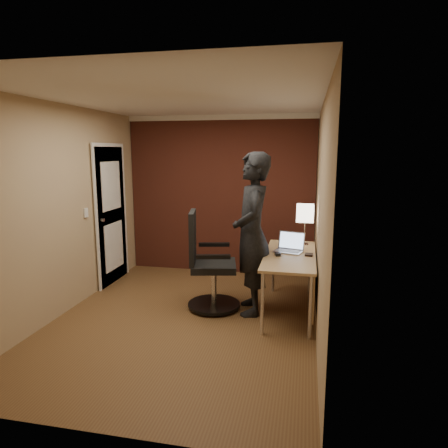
{
  "coord_description": "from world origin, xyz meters",
  "views": [
    {
      "loc": [
        1.34,
        -4.25,
        1.95
      ],
      "look_at": [
        0.35,
        0.55,
        1.05
      ],
      "focal_mm": 32.0,
      "sensor_mm": 36.0,
      "label": 1
    }
  ],
  "objects_px": {
    "laptop": "(290,246)",
    "person": "(252,234)",
    "wallet": "(309,255)",
    "desk_lamp": "(305,214)",
    "desk": "(296,265)",
    "mouse": "(278,254)",
    "office_chair": "(208,267)"
  },
  "relations": [
    {
      "from": "mouse",
      "to": "office_chair",
      "type": "height_order",
      "value": "office_chair"
    },
    {
      "from": "laptop",
      "to": "mouse",
      "type": "xyz_separation_m",
      "value": [
        -0.13,
        -0.25,
        -0.05
      ]
    },
    {
      "from": "wallet",
      "to": "office_chair",
      "type": "xyz_separation_m",
      "value": [
        -1.22,
        -0.07,
        -0.21
      ]
    },
    {
      "from": "laptop",
      "to": "person",
      "type": "bearing_deg",
      "value": -153.18
    },
    {
      "from": "desk",
      "to": "laptop",
      "type": "distance_m",
      "value": 0.26
    },
    {
      "from": "mouse",
      "to": "wallet",
      "type": "distance_m",
      "value": 0.37
    },
    {
      "from": "mouse",
      "to": "person",
      "type": "xyz_separation_m",
      "value": [
        -0.31,
        0.03,
        0.23
      ]
    },
    {
      "from": "laptop",
      "to": "person",
      "type": "distance_m",
      "value": 0.53
    },
    {
      "from": "desk",
      "to": "office_chair",
      "type": "height_order",
      "value": "office_chair"
    },
    {
      "from": "laptop",
      "to": "person",
      "type": "xyz_separation_m",
      "value": [
        -0.44,
        -0.22,
        0.18
      ]
    },
    {
      "from": "laptop",
      "to": "desk",
      "type": "bearing_deg",
      "value": -60.91
    },
    {
      "from": "mouse",
      "to": "desk",
      "type": "bearing_deg",
      "value": 11.13
    },
    {
      "from": "desk",
      "to": "laptop",
      "type": "bearing_deg",
      "value": 119.09
    },
    {
      "from": "wallet",
      "to": "desk_lamp",
      "type": "bearing_deg",
      "value": 96.51
    },
    {
      "from": "wallet",
      "to": "person",
      "type": "xyz_separation_m",
      "value": [
        -0.68,
        -0.05,
        0.23
      ]
    },
    {
      "from": "person",
      "to": "desk_lamp",
      "type": "bearing_deg",
      "value": 122.19
    },
    {
      "from": "desk",
      "to": "mouse",
      "type": "distance_m",
      "value": 0.28
    },
    {
      "from": "desk",
      "to": "person",
      "type": "height_order",
      "value": "person"
    },
    {
      "from": "office_chair",
      "to": "desk",
      "type": "bearing_deg",
      "value": 4.82
    },
    {
      "from": "desk_lamp",
      "to": "person",
      "type": "relative_size",
      "value": 0.28
    },
    {
      "from": "desk",
      "to": "mouse",
      "type": "relative_size",
      "value": 15.0
    },
    {
      "from": "desk",
      "to": "desk_lamp",
      "type": "xyz_separation_m",
      "value": [
        0.09,
        0.53,
        0.55
      ]
    },
    {
      "from": "mouse",
      "to": "wallet",
      "type": "height_order",
      "value": "mouse"
    },
    {
      "from": "laptop",
      "to": "wallet",
      "type": "bearing_deg",
      "value": -36.8
    },
    {
      "from": "wallet",
      "to": "laptop",
      "type": "bearing_deg",
      "value": 143.2
    },
    {
      "from": "desk",
      "to": "mouse",
      "type": "height_order",
      "value": "mouse"
    },
    {
      "from": "desk_lamp",
      "to": "office_chair",
      "type": "distance_m",
      "value": 1.45
    },
    {
      "from": "desk",
      "to": "person",
      "type": "relative_size",
      "value": 0.77
    },
    {
      "from": "person",
      "to": "desk",
      "type": "bearing_deg",
      "value": 85.84
    },
    {
      "from": "mouse",
      "to": "office_chair",
      "type": "relative_size",
      "value": 0.08
    },
    {
      "from": "desk",
      "to": "desk_lamp",
      "type": "relative_size",
      "value": 2.8
    },
    {
      "from": "desk_lamp",
      "to": "office_chair",
      "type": "relative_size",
      "value": 0.44
    }
  ]
}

